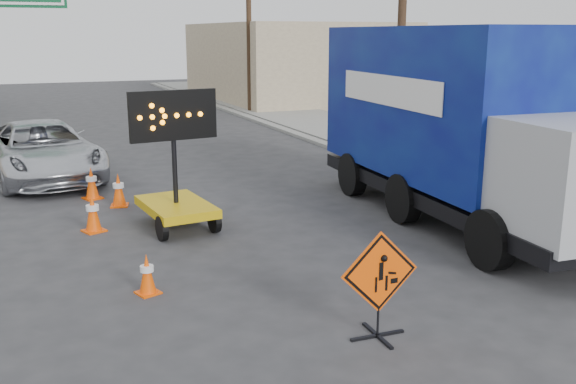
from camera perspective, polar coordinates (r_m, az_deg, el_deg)
ground at (r=8.94m, az=0.07°, el=-12.91°), size 100.00×100.00×0.00m
curb_right at (r=24.93m, az=1.86°, el=4.77°), size 0.40×60.00×0.12m
sidewalk_right at (r=25.96m, az=6.49°, el=5.09°), size 4.00×60.00×0.15m
building_right_far at (r=40.71m, az=0.44°, el=11.52°), size 10.00×14.00×4.60m
utility_pole_near at (r=20.61m, az=10.12°, el=15.55°), size 1.80×0.26×9.00m
utility_pole_far at (r=33.26m, az=-3.50°, el=15.05°), size 1.80×0.26×9.00m
construction_sign at (r=8.75m, az=8.12°, el=-7.92°), size 1.14×0.81×1.51m
arrow_board at (r=13.75m, az=-9.93°, el=-0.51°), size 1.84×2.17×2.92m
pickup_truck at (r=19.44m, az=-20.98°, el=3.46°), size 3.40×6.10×1.61m
box_truck at (r=14.51m, az=14.76°, el=5.00°), size 3.23×8.94×4.18m
cone_a at (r=10.47m, az=-12.42°, el=-7.12°), size 0.43×0.43×0.66m
cone_b at (r=13.94m, az=-16.97°, el=-1.78°), size 0.53×0.53×0.81m
cone_c at (r=15.82m, az=-14.82°, el=0.19°), size 0.49×0.49×0.80m
cone_d at (r=16.70m, az=-17.06°, el=0.78°), size 0.53×0.53×0.82m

